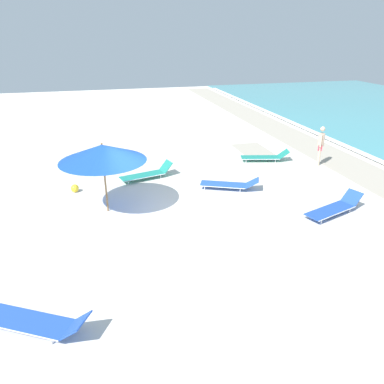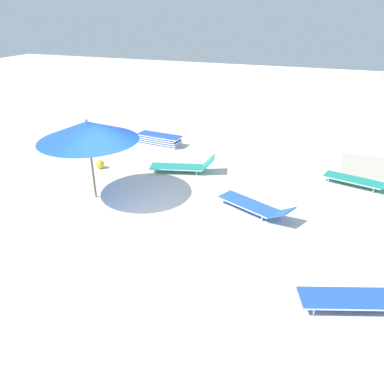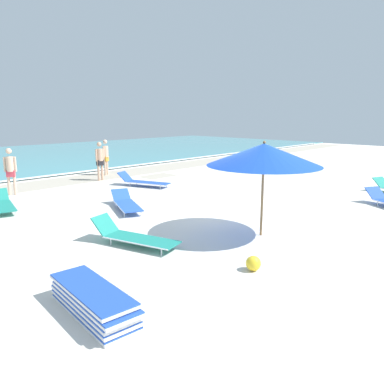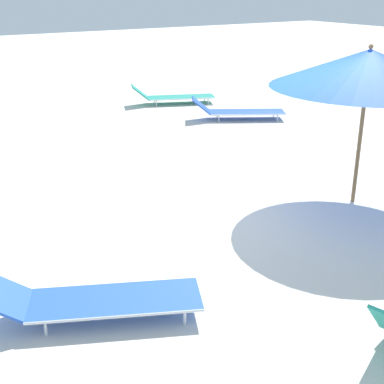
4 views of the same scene
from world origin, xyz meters
name	(u,v)px [view 2 (image 2 of 4)]	position (x,y,z in m)	size (l,w,h in m)	color
ground_plane	(127,221)	(0.00, 0.01, -0.08)	(60.00, 60.00, 0.16)	silver
beach_umbrella	(88,131)	(-0.81, -1.47, 2.03)	(2.78, 2.78, 2.37)	olive
lounger_stack	(159,139)	(-5.78, -1.73, 0.21)	(0.81, 1.98, 0.41)	blue
sun_lounger_under_umbrella	(254,205)	(-1.55, 3.12, 0.20)	(1.46, 2.25, 0.47)	blue
sun_lounger_beside_umbrella	(361,180)	(-4.33, 5.89, 0.21)	(1.11, 2.26, 0.52)	#1E8475
sun_lounger_near_water_right	(183,166)	(-3.47, 0.26, 0.22)	(1.15, 2.26, 0.59)	#1E8475
sun_lounger_mid_beach_pair_a	(363,297)	(1.31, 5.76, 0.21)	(1.32, 2.36, 0.56)	blue
beach_ball	(100,164)	(-2.77, -2.58, 0.15)	(0.30, 0.30, 0.30)	yellow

